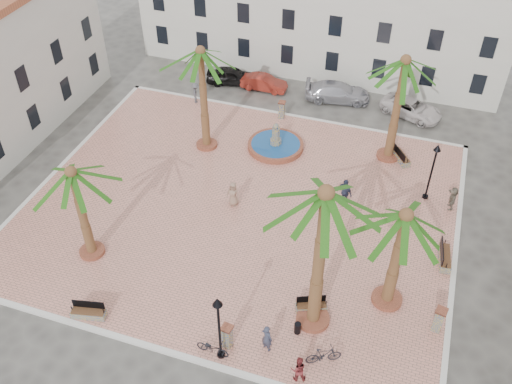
% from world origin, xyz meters
% --- Properties ---
extents(ground, '(120.00, 120.00, 0.00)m').
position_xyz_m(ground, '(0.00, 0.00, 0.00)').
color(ground, '#56544F').
rests_on(ground, ground).
extents(plaza, '(26.00, 22.00, 0.15)m').
position_xyz_m(plaza, '(0.00, 0.00, 0.07)').
color(plaza, tan).
rests_on(plaza, ground).
extents(kerb_n, '(26.30, 0.30, 0.16)m').
position_xyz_m(kerb_n, '(0.00, 11.00, 0.08)').
color(kerb_n, silver).
rests_on(kerb_n, ground).
extents(kerb_s, '(26.30, 0.30, 0.16)m').
position_xyz_m(kerb_s, '(0.00, -11.00, 0.08)').
color(kerb_s, silver).
rests_on(kerb_s, ground).
extents(kerb_e, '(0.30, 22.30, 0.16)m').
position_xyz_m(kerb_e, '(13.00, 0.00, 0.08)').
color(kerb_e, silver).
rests_on(kerb_e, ground).
extents(kerb_w, '(0.30, 22.30, 0.16)m').
position_xyz_m(kerb_w, '(-13.00, 0.00, 0.08)').
color(kerb_w, silver).
rests_on(kerb_w, ground).
extents(building_north, '(30.40, 7.40, 9.50)m').
position_xyz_m(building_north, '(-0.00, 19.99, 4.77)').
color(building_north, silver).
rests_on(building_north, ground).
extents(fountain, '(3.92, 3.92, 2.03)m').
position_xyz_m(fountain, '(0.24, 6.58, 0.43)').
color(fountain, '#964A33').
rests_on(fountain, plaza).
extents(palm_nw, '(4.83, 4.83, 7.67)m').
position_xyz_m(palm_nw, '(-4.46, 5.27, 6.68)').
color(palm_nw, '#964A33').
rests_on(palm_nw, plaza).
extents(palm_sw, '(4.67, 4.67, 6.23)m').
position_xyz_m(palm_sw, '(-6.73, -6.41, 5.31)').
color(palm_sw, '#964A33').
rests_on(palm_sw, plaza).
extents(palm_s, '(5.52, 5.52, 8.96)m').
position_xyz_m(palm_s, '(6.40, -6.98, 7.79)').
color(palm_s, '#964A33').
rests_on(palm_s, plaza).
extents(palm_e, '(5.23, 5.23, 6.48)m').
position_xyz_m(palm_e, '(9.77, -4.50, 5.46)').
color(palm_e, '#964A33').
rests_on(palm_e, plaza).
extents(palm_ne, '(5.12, 5.12, 7.72)m').
position_xyz_m(palm_ne, '(7.92, 8.09, 6.67)').
color(palm_ne, '#964A33').
rests_on(palm_ne, plaza).
extents(bench_s, '(1.85, 0.91, 0.94)m').
position_xyz_m(bench_s, '(-4.53, -10.38, 0.41)').
color(bench_s, slate).
rests_on(bench_s, plaza).
extents(bench_se, '(1.68, 1.08, 0.85)m').
position_xyz_m(bench_se, '(6.15, -6.35, 0.39)').
color(bench_se, slate).
rests_on(bench_se, plaza).
extents(bench_e, '(0.83, 2.03, 1.04)m').
position_xyz_m(bench_e, '(12.38, -0.68, 0.44)').
color(bench_e, slate).
rests_on(bench_e, plaza).
extents(bench_ne, '(1.48, 1.83, 0.97)m').
position_xyz_m(bench_ne, '(8.79, 7.94, 0.42)').
color(bench_ne, slate).
rests_on(bench_ne, plaza).
extents(lamppost_s, '(0.47, 0.47, 4.32)m').
position_xyz_m(lamppost_s, '(2.72, -10.40, 3.08)').
color(lamppost_s, black).
rests_on(lamppost_s, plaza).
extents(lamppost_e, '(0.45, 0.45, 4.13)m').
position_xyz_m(lamppost_e, '(10.83, 4.53, 2.94)').
color(lamppost_e, black).
rests_on(lamppost_e, plaza).
extents(bollard_se, '(0.59, 0.59, 1.47)m').
position_xyz_m(bollard_se, '(2.83, -9.76, 0.91)').
color(bollard_se, slate).
rests_on(bollard_se, plaza).
extents(bollard_n, '(0.51, 0.51, 1.41)m').
position_xyz_m(bollard_n, '(-0.46, 10.40, 0.88)').
color(bollard_n, slate).
rests_on(bollard_n, plaza).
extents(bollard_e, '(0.65, 0.65, 1.54)m').
position_xyz_m(bollard_e, '(12.40, -5.54, 0.95)').
color(bollard_e, slate).
rests_on(bollard_e, plaza).
extents(litter_bin, '(0.34, 0.34, 0.66)m').
position_xyz_m(litter_bin, '(5.85, -7.93, 0.48)').
color(litter_bin, black).
rests_on(litter_bin, plaza).
extents(cyclist_a, '(0.73, 0.63, 1.70)m').
position_xyz_m(cyclist_a, '(4.68, -9.31, 1.00)').
color(cyclist_a, '#31364A').
rests_on(cyclist_a, plaza).
extents(bicycle_a, '(1.69, 0.65, 0.88)m').
position_xyz_m(bicycle_a, '(2.30, -10.40, 0.59)').
color(bicycle_a, black).
rests_on(bicycle_a, plaza).
extents(cyclist_b, '(0.92, 0.82, 1.57)m').
position_xyz_m(cyclist_b, '(6.54, -10.40, 0.93)').
color(cyclist_b, maroon).
rests_on(cyclist_b, plaza).
extents(bicycle_b, '(1.79, 1.27, 1.06)m').
position_xyz_m(bicycle_b, '(7.46, -9.16, 0.68)').
color(bicycle_b, black).
rests_on(bicycle_b, plaza).
extents(pedestrian_fountain_a, '(0.85, 0.57, 1.71)m').
position_xyz_m(pedestrian_fountain_a, '(-0.50, 0.03, 1.00)').
color(pedestrian_fountain_a, '#93725D').
rests_on(pedestrian_fountain_a, plaza).
extents(pedestrian_fountain_b, '(1.21, 1.01, 1.94)m').
position_xyz_m(pedestrian_fountain_b, '(6.01, 2.28, 1.12)').
color(pedestrian_fountain_b, '#353D5E').
rests_on(pedestrian_fountain_b, plaza).
extents(pedestrian_north, '(0.99, 1.22, 1.65)m').
position_xyz_m(pedestrian_north, '(-7.46, 10.40, 0.97)').
color(pedestrian_north, '#4D4D52').
rests_on(pedestrian_north, plaza).
extents(pedestrian_east, '(0.65, 1.52, 1.58)m').
position_xyz_m(pedestrian_east, '(12.40, 4.04, 0.94)').
color(pedestrian_east, '#6C6253').
rests_on(pedestrian_east, plaza).
extents(car_black, '(4.43, 2.59, 1.41)m').
position_xyz_m(car_black, '(-5.91, 14.27, 0.71)').
color(car_black, black).
rests_on(car_black, ground).
extents(car_red, '(3.74, 1.31, 1.23)m').
position_xyz_m(car_red, '(-3.08, 14.17, 0.62)').
color(car_red, maroon).
rests_on(car_red, ground).
extents(car_silver, '(5.39, 2.96, 1.48)m').
position_xyz_m(car_silver, '(2.93, 14.45, 0.74)').
color(car_silver, '#B1B1BA').
rests_on(car_silver, ground).
extents(car_white, '(5.14, 3.66, 1.30)m').
position_xyz_m(car_white, '(8.74, 14.07, 0.65)').
color(car_white, silver).
rests_on(car_white, ground).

